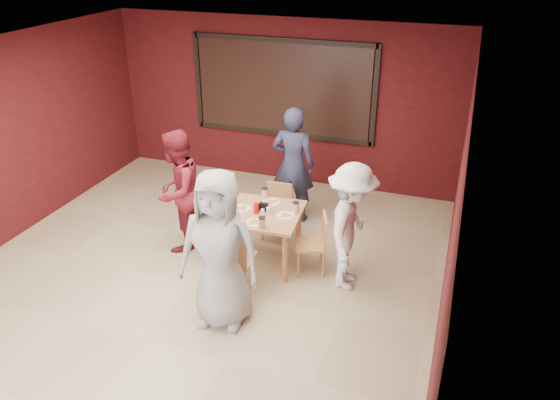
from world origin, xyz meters
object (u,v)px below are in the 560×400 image
(dining_table, at_px, (264,219))
(diner_back, at_px, (293,165))
(diner_front, at_px, (219,250))
(chair_back, at_px, (277,207))
(diner_left, at_px, (178,191))
(diner_right, at_px, (351,227))
(chair_front, at_px, (232,258))
(chair_left, at_px, (212,220))
(chair_right, at_px, (316,241))

(dining_table, bearing_deg, diner_back, 91.35)
(diner_front, distance_m, diner_back, 2.61)
(chair_back, xyz_separation_m, diner_left, (-1.17, -0.75, 0.41))
(chair_back, height_order, diner_back, diner_back)
(diner_right, bearing_deg, diner_back, 38.23)
(chair_front, bearing_deg, chair_left, 129.25)
(chair_back, height_order, chair_left, chair_left)
(diner_left, height_order, diner_right, diner_left)
(diner_front, height_order, diner_left, diner_front)
(chair_left, relative_size, chair_right, 1.15)
(chair_left, height_order, diner_left, diner_left)
(chair_right, bearing_deg, diner_right, -16.83)
(chair_back, xyz_separation_m, diner_front, (0.07, -2.05, 0.48))
(dining_table, distance_m, chair_front, 0.84)
(diner_front, xyz_separation_m, diner_back, (-0.02, 2.61, -0.04))
(diner_front, xyz_separation_m, diner_left, (-1.24, 1.30, -0.08))
(chair_front, xyz_separation_m, diner_left, (-1.16, 0.84, 0.32))
(chair_back, bearing_deg, diner_front, -88.16)
(chair_front, distance_m, diner_back, 2.19)
(chair_right, xyz_separation_m, diner_left, (-1.96, -0.00, 0.40))
(chair_back, relative_size, diner_back, 0.44)
(chair_back, relative_size, diner_left, 0.46)
(chair_back, relative_size, diner_front, 0.42)
(chair_front, bearing_deg, chair_right, 46.75)
(dining_table, distance_m, diner_right, 1.19)
(chair_back, xyz_separation_m, chair_right, (0.79, -0.74, 0.01))
(chair_right, bearing_deg, diner_back, 119.46)
(dining_table, height_order, chair_back, dining_table)
(diner_left, bearing_deg, diner_back, 136.64)
(chair_left, bearing_deg, diner_right, -2.59)
(chair_front, relative_size, diner_left, 0.55)
(chair_back, xyz_separation_m, chair_left, (-0.66, -0.80, 0.08))
(chair_front, distance_m, diner_right, 1.48)
(diner_back, xyz_separation_m, diner_right, (1.21, -1.45, -0.07))
(diner_back, bearing_deg, chair_front, 86.00)
(diner_right, bearing_deg, chair_front, 117.56)
(chair_left, relative_size, diner_right, 0.57)
(diner_front, bearing_deg, diner_left, 127.56)
(chair_back, distance_m, diner_right, 1.58)
(dining_table, xyz_separation_m, diner_front, (-0.02, -1.28, 0.27))
(diner_front, height_order, diner_back, diner_front)
(chair_front, relative_size, diner_back, 0.53)
(chair_front, relative_size, diner_right, 0.58)
(diner_front, height_order, diner_right, diner_front)
(chair_back, bearing_deg, dining_table, -83.88)
(chair_front, height_order, chair_right, chair_front)
(dining_table, distance_m, diner_front, 1.31)
(chair_left, xyz_separation_m, diner_back, (0.71, 1.36, 0.37))
(dining_table, distance_m, diner_left, 1.27)
(chair_right, bearing_deg, chair_back, 136.74)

